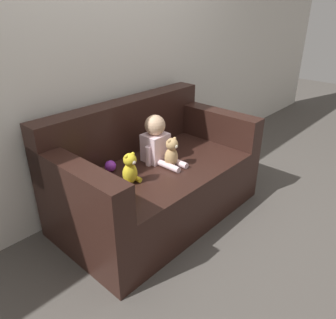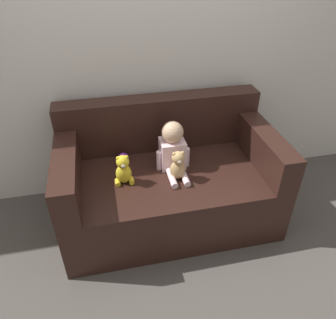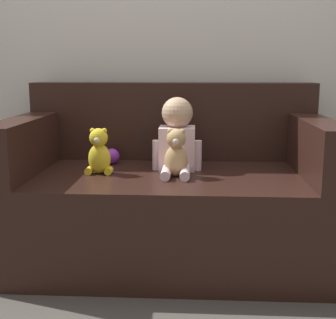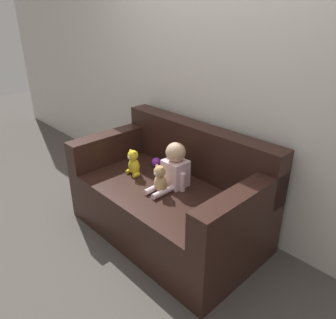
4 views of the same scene
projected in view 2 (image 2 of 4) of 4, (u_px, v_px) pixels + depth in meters
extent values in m
plane|color=#4C4742|center=(169.00, 215.00, 2.76)|extent=(12.00, 12.00, 0.00)
cube|color=silver|center=(153.00, 39.00, 2.45)|extent=(8.00, 0.05, 2.60)
cube|color=black|center=(169.00, 194.00, 2.62)|extent=(1.62, 0.92, 0.47)
cube|color=black|center=(159.00, 122.00, 2.66)|extent=(1.62, 0.18, 0.44)
cube|color=black|center=(67.00, 168.00, 2.28)|extent=(0.16, 0.92, 0.28)
cube|color=black|center=(261.00, 144.00, 2.54)|extent=(0.16, 0.92, 0.28)
cube|color=silver|center=(172.00, 153.00, 2.48)|extent=(0.18, 0.16, 0.22)
sphere|color=tan|center=(173.00, 132.00, 2.38)|extent=(0.16, 0.16, 0.16)
cylinder|color=silver|center=(172.00, 178.00, 2.38)|extent=(0.05, 0.20, 0.05)
cylinder|color=silver|center=(184.00, 176.00, 2.39)|extent=(0.05, 0.20, 0.05)
cylinder|color=silver|center=(159.00, 160.00, 2.46)|extent=(0.04, 0.04, 0.16)
cylinder|color=silver|center=(187.00, 157.00, 2.50)|extent=(0.04, 0.04, 0.16)
ellipsoid|color=tan|center=(178.00, 170.00, 2.37)|extent=(0.11, 0.09, 0.15)
sphere|color=tan|center=(178.00, 158.00, 2.30)|extent=(0.09, 0.09, 0.09)
sphere|color=tan|center=(174.00, 154.00, 2.27)|extent=(0.03, 0.03, 0.03)
sphere|color=tan|center=(183.00, 153.00, 2.29)|extent=(0.03, 0.03, 0.03)
sphere|color=beige|center=(179.00, 161.00, 2.27)|extent=(0.03, 0.03, 0.03)
ellipsoid|color=yellow|center=(124.00, 174.00, 2.33)|extent=(0.11, 0.09, 0.15)
sphere|color=yellow|center=(123.00, 162.00, 2.27)|extent=(0.09, 0.09, 0.09)
sphere|color=yellow|center=(118.00, 158.00, 2.24)|extent=(0.03, 0.03, 0.03)
sphere|color=yellow|center=(127.00, 157.00, 2.25)|extent=(0.03, 0.03, 0.03)
sphere|color=beige|center=(123.00, 166.00, 2.24)|extent=(0.03, 0.03, 0.03)
cylinder|color=yellow|center=(118.00, 182.00, 2.34)|extent=(0.04, 0.06, 0.04)
cylinder|color=yellow|center=(131.00, 181.00, 2.36)|extent=(0.04, 0.06, 0.04)
sphere|color=purple|center=(123.00, 158.00, 2.55)|extent=(0.09, 0.09, 0.09)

